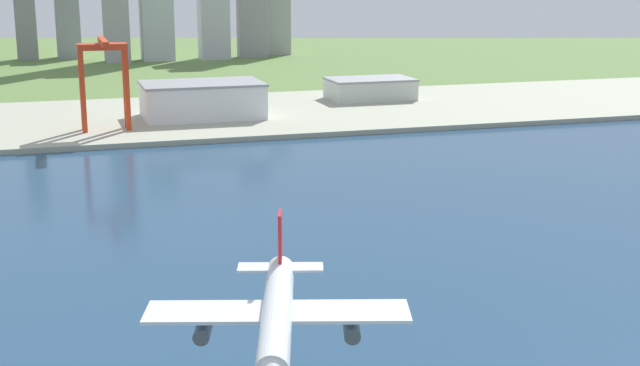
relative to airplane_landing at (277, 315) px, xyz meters
name	(u,v)px	position (x,y,z in m)	size (l,w,h in m)	color
ground_plane	(193,221)	(11.22, 148.48, -28.16)	(2400.00, 2400.00, 0.00)	#5A793C
water_bay	(232,286)	(11.22, 88.48, -28.09)	(840.00, 360.00, 0.15)	navy
industrial_pier	(132,119)	(11.22, 338.48, -26.91)	(840.00, 140.00, 2.50)	#A4A891
airplane_landing	(277,315)	(0.00, 0.00, 0.00)	(37.70, 41.93, 13.79)	silver
port_crane_red	(103,66)	(-3.55, 302.36, 4.08)	(21.97, 38.61, 42.24)	red
warehouse_main	(202,100)	(45.04, 327.28, -16.85)	(59.65, 38.06, 17.57)	white
warehouse_annex	(370,89)	(147.48, 362.73, -19.65)	(47.92, 30.43, 11.99)	silver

